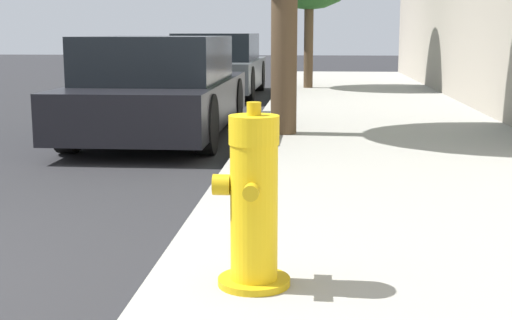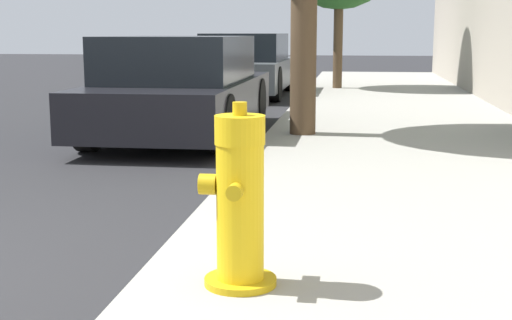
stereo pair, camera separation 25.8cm
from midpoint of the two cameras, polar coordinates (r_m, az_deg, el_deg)
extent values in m
cylinder|color=#C39C11|center=(3.60, 0.83, -9.66)|extent=(0.36, 0.36, 0.04)
cylinder|color=yellow|center=(3.49, 0.85, -4.20)|extent=(0.23, 0.23, 0.67)
cylinder|color=yellow|center=(3.42, 0.87, 2.42)|extent=(0.24, 0.24, 0.14)
cylinder|color=#C39C11|center=(3.40, 0.87, 4.12)|extent=(0.07, 0.07, 0.06)
cylinder|color=#C39C11|center=(3.32, 0.52, -2.59)|extent=(0.08, 0.07, 0.08)
cylinder|color=#C39C11|center=(3.61, 1.16, -1.54)|extent=(0.08, 0.07, 0.08)
cylinder|color=#C39C11|center=(3.49, -1.74, -1.96)|extent=(0.08, 0.10, 0.10)
cube|color=black|center=(9.42, -5.09, 4.72)|extent=(1.74, 4.35, 0.55)
cube|color=black|center=(9.21, -5.39, 8.07)|extent=(1.60, 2.39, 0.57)
cylinder|color=black|center=(10.93, -7.53, 4.78)|extent=(0.20, 0.68, 0.68)
cylinder|color=black|center=(10.61, 0.75, 4.71)|extent=(0.20, 0.68, 0.68)
cylinder|color=black|center=(8.37, -12.46, 3.00)|extent=(0.20, 0.68, 0.68)
cylinder|color=black|center=(7.96, -1.73, 2.87)|extent=(0.20, 0.68, 0.68)
cube|color=#4C5156|center=(15.53, -0.21, 6.96)|extent=(1.71, 4.44, 0.58)
cube|color=black|center=(15.33, -0.31, 9.04)|extent=(1.57, 2.44, 0.56)
cylinder|color=black|center=(17.02, -2.14, 6.78)|extent=(0.20, 0.70, 0.70)
cylinder|color=black|center=(16.81, 3.09, 6.74)|extent=(0.20, 0.70, 0.70)
cylinder|color=black|center=(14.32, -4.09, 6.13)|extent=(0.20, 0.70, 0.70)
cylinder|color=black|center=(14.08, 2.11, 6.08)|extent=(0.20, 0.70, 0.70)
cylinder|color=brown|center=(8.79, 4.71, 12.05)|extent=(0.32, 0.32, 3.06)
cylinder|color=brown|center=(16.28, 7.04, 9.61)|extent=(0.21, 0.21, 2.20)
camera|label=1|loc=(0.13, -88.41, 0.28)|focal=50.00mm
camera|label=2|loc=(0.13, 91.59, -0.28)|focal=50.00mm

